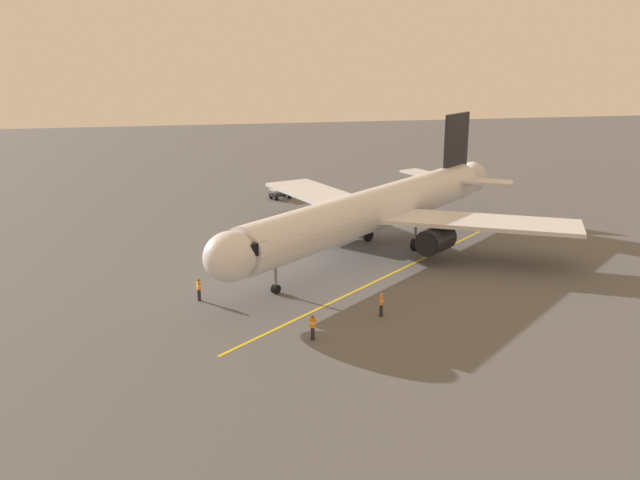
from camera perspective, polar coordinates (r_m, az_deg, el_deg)
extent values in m
plane|color=#565659|center=(62.98, 6.20, -0.86)|extent=(220.00, 220.00, 0.00)
cube|color=yellow|center=(56.62, 6.19, -2.80)|extent=(30.46, 26.29, 0.01)
cylinder|color=silver|center=(61.01, 4.63, 2.63)|extent=(28.24, 25.07, 3.80)
ellipsoid|color=silver|center=(47.39, -7.61, -1.40)|extent=(5.39, 5.35, 3.61)
cone|color=silver|center=(76.83, 12.30, 5.09)|extent=(4.51, 4.55, 3.42)
cube|color=black|center=(48.17, -6.45, -0.39)|extent=(3.32, 3.49, 0.90)
cube|color=silver|center=(60.35, 13.35, 1.50)|extent=(17.54, 12.43, 0.36)
cylinder|color=black|center=(59.52, 9.78, 0.01)|extent=(4.08, 3.96, 2.30)
cylinder|color=black|center=(58.04, 8.95, -0.36)|extent=(1.52, 1.72, 2.10)
cube|color=silver|center=(68.92, 0.41, 3.72)|extent=(10.40, 17.82, 0.36)
cylinder|color=black|center=(65.55, 0.84, 1.73)|extent=(4.08, 3.96, 2.30)
cylinder|color=black|center=(64.21, -0.10, 1.42)|extent=(1.52, 1.72, 2.10)
cube|color=black|center=(73.56, 11.44, 7.67)|extent=(3.87, 3.41, 7.20)
cube|color=silver|center=(72.45, 13.45, 4.85)|extent=(6.72, 5.37, 0.24)
cube|color=silver|center=(75.27, 9.02, 5.50)|extent=(4.69, 6.83, 0.24)
cylinder|color=slate|center=(51.34, -3.78, -2.69)|extent=(0.24, 0.24, 2.77)
cylinder|color=black|center=(51.80, -3.75, -4.14)|extent=(0.82, 0.80, 0.70)
cylinder|color=slate|center=(62.71, 8.08, 0.84)|extent=(0.24, 0.24, 2.77)
cylinder|color=black|center=(63.08, 8.03, -0.37)|extent=(1.13, 1.06, 1.10)
cylinder|color=slate|center=(65.35, 4.14, 1.58)|extent=(0.24, 0.24, 2.77)
cylinder|color=black|center=(65.71, 4.12, 0.41)|extent=(1.13, 1.06, 1.10)
cylinder|color=#23232D|center=(47.54, 5.19, -5.95)|extent=(0.26, 0.26, 0.88)
cube|color=orange|center=(47.27, 5.21, -5.11)|extent=(0.34, 0.43, 0.60)
cube|color=silver|center=(47.27, 5.21, -5.11)|extent=(0.35, 0.45, 0.10)
sphere|color=tan|center=(47.13, 5.23, -4.64)|extent=(0.22, 0.22, 0.22)
cylinder|color=#23232D|center=(43.71, -0.63, -7.91)|extent=(0.26, 0.26, 0.88)
cube|color=orange|center=(43.42, -0.63, -7.02)|extent=(0.45, 0.42, 0.60)
cube|color=silver|center=(43.42, -0.63, -7.02)|extent=(0.47, 0.44, 0.10)
sphere|color=brown|center=(43.25, -0.63, -6.50)|extent=(0.22, 0.22, 0.22)
cylinder|color=#23232D|center=(50.98, -10.18, -4.60)|extent=(0.26, 0.26, 0.88)
cube|color=orange|center=(50.73, -10.22, -3.81)|extent=(0.34, 0.43, 0.60)
cube|color=silver|center=(50.73, -10.22, -3.81)|extent=(0.36, 0.46, 0.10)
sphere|color=brown|center=(50.59, -10.24, -3.37)|extent=(0.22, 0.22, 0.22)
cube|color=black|center=(83.96, -3.38, 3.87)|extent=(2.95, 2.37, 0.24)
cube|color=silver|center=(83.83, -3.39, 4.32)|extent=(2.95, 2.37, 0.08)
cylinder|color=slate|center=(82.74, -3.85, 3.96)|extent=(0.06, 0.06, 0.55)
cylinder|color=slate|center=(83.77, -4.30, 4.10)|extent=(0.06, 0.06, 0.55)
cylinder|color=slate|center=(84.02, -2.46, 4.17)|extent=(0.06, 0.06, 0.55)
cylinder|color=slate|center=(85.03, -2.93, 4.31)|extent=(0.06, 0.06, 0.55)
cylinder|color=black|center=(83.00, -3.68, 3.48)|extent=(0.50, 0.41, 0.44)
cylinder|color=black|center=(84.07, -4.16, 3.63)|extent=(0.50, 0.41, 0.44)
cylinder|color=black|center=(84.01, -2.59, 3.65)|extent=(0.50, 0.41, 0.44)
cylinder|color=black|center=(85.07, -3.08, 3.80)|extent=(0.50, 0.41, 0.44)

